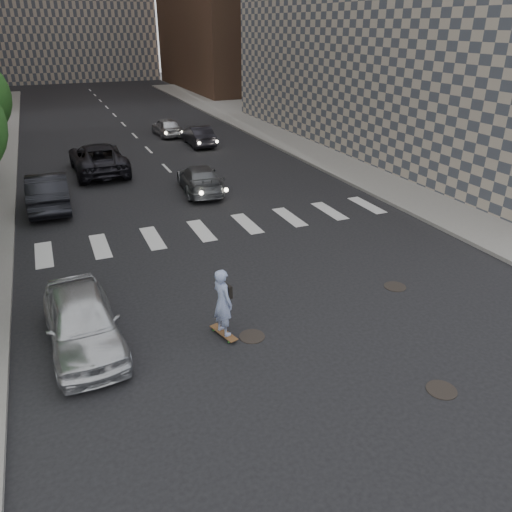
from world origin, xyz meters
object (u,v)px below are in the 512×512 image
(skateboarder, at_px, (223,302))
(traffic_car_d, at_px, (167,127))
(traffic_car_e, at_px, (198,136))
(traffic_car_c, at_px, (98,158))
(silver_sedan, at_px, (82,322))
(traffic_car_a, at_px, (48,190))
(traffic_car_b, at_px, (200,179))

(skateboarder, bearing_deg, traffic_car_d, 63.77)
(skateboarder, xyz_separation_m, traffic_car_e, (6.14, 22.45, -0.38))
(traffic_car_d, bearing_deg, traffic_car_c, 52.66)
(silver_sedan, relative_size, traffic_car_e, 1.08)
(silver_sedan, distance_m, traffic_car_e, 23.55)
(traffic_car_a, distance_m, traffic_car_c, 5.88)
(traffic_car_a, xyz_separation_m, traffic_car_b, (7.00, -0.36, -0.16))
(skateboarder, relative_size, traffic_car_c, 0.34)
(traffic_car_a, height_order, traffic_car_d, traffic_car_a)
(traffic_car_b, height_order, traffic_car_c, traffic_car_c)
(traffic_car_a, distance_m, traffic_car_d, 16.20)
(traffic_car_a, xyz_separation_m, traffic_car_d, (8.75, 13.64, -0.15))
(silver_sedan, bearing_deg, traffic_car_e, 63.08)
(traffic_car_d, xyz_separation_m, traffic_car_e, (1.22, -4.00, -0.00))
(traffic_car_a, xyz_separation_m, traffic_car_e, (9.96, 9.64, -0.15))
(traffic_car_a, relative_size, traffic_car_c, 0.83)
(skateboarder, bearing_deg, traffic_car_e, 59.02)
(skateboarder, bearing_deg, traffic_car_b, 59.99)
(traffic_car_a, distance_m, traffic_car_b, 7.01)
(skateboarder, distance_m, traffic_car_c, 18.02)
(traffic_car_e, bearing_deg, traffic_car_c, 32.77)
(traffic_car_c, bearing_deg, traffic_car_b, 126.05)
(silver_sedan, height_order, traffic_car_b, silver_sedan)
(traffic_car_a, relative_size, traffic_car_e, 1.23)
(traffic_car_c, bearing_deg, skateboarder, 92.10)
(traffic_car_a, bearing_deg, skateboarder, 107.98)
(traffic_car_a, bearing_deg, traffic_car_b, 178.43)
(traffic_car_b, bearing_deg, traffic_car_a, 3.76)
(skateboarder, bearing_deg, silver_sedan, 148.91)
(traffic_car_b, bearing_deg, traffic_car_e, -99.79)
(traffic_car_d, bearing_deg, skateboarder, 77.23)
(silver_sedan, distance_m, traffic_car_b, 13.28)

